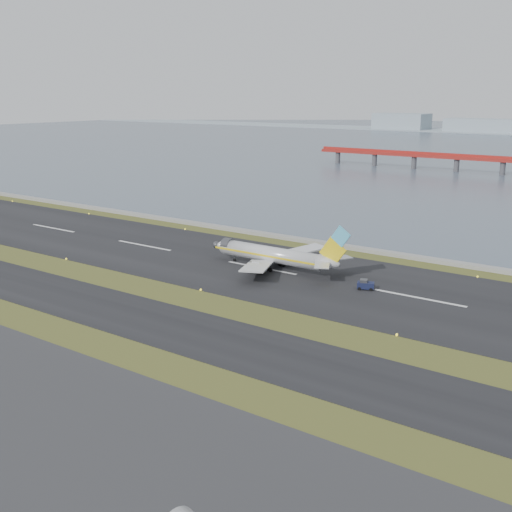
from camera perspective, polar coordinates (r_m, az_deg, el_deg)
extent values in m
plane|color=#404B1A|center=(132.91, -7.04, -3.88)|extent=(1000.00, 1000.00, 0.00)
cube|color=black|center=(124.89, -10.79, -5.21)|extent=(1000.00, 18.00, 0.10)
cube|color=black|center=(155.19, 0.49, -1.08)|extent=(1000.00, 45.00, 0.10)
cube|color=#979791|center=(179.64, 6.04, 1.13)|extent=(1000.00, 2.50, 1.00)
cylinder|color=#4C4C51|center=(380.63, 10.49, 8.32)|extent=(2.80, 2.80, 7.00)
cube|color=#96A6B1|center=(775.90, 12.81, 11.60)|extent=(60.00, 35.00, 18.00)
cube|color=#96A6B1|center=(742.19, 20.02, 10.84)|extent=(90.00, 35.00, 14.00)
cylinder|color=silver|center=(154.26, 1.29, 0.15)|extent=(28.00, 3.80, 3.80)
cone|color=silver|center=(163.35, -3.22, 0.93)|extent=(3.20, 3.80, 3.80)
cone|color=silver|center=(145.91, 6.53, -0.65)|extent=(5.00, 3.80, 3.80)
cube|color=yellow|center=(152.73, 0.88, 0.01)|extent=(31.00, 0.06, 0.45)
cube|color=yellow|center=(155.80, 1.69, 0.29)|extent=(31.00, 0.06, 0.45)
cube|color=silver|center=(146.49, 0.11, -0.90)|extent=(11.31, 15.89, 1.66)
cube|color=silver|center=(160.15, 3.66, 0.40)|extent=(11.31, 15.89, 1.66)
cylinder|color=#3B3C41|center=(149.72, 0.14, -1.04)|extent=(4.20, 2.10, 2.10)
cylinder|color=#3B3C41|center=(159.29, 2.66, -0.11)|extent=(4.20, 2.10, 2.10)
cube|color=yellow|center=(144.81, 6.84, 0.41)|extent=(6.80, 0.35, 6.85)
cube|color=#53C1ED|center=(143.09, 7.55, 1.74)|extent=(4.85, 0.37, 4.90)
cube|color=silver|center=(142.44, 5.89, -0.79)|extent=(5.64, 6.80, 0.22)
cube|color=silver|center=(148.87, 7.36, -0.17)|extent=(5.64, 6.80, 0.22)
cylinder|color=black|center=(161.31, -1.93, -0.34)|extent=(0.80, 0.28, 0.80)
cylinder|color=black|center=(151.96, 1.15, -1.22)|extent=(1.00, 0.38, 1.00)
cylinder|color=black|center=(156.44, 2.32, -0.77)|extent=(1.00, 0.38, 1.00)
cube|color=#151A3A|center=(140.15, 9.72, -2.58)|extent=(4.07, 3.22, 1.34)
cube|color=#3B3C41|center=(139.92, 9.56, -2.22)|extent=(2.08, 2.14, 0.78)
cylinder|color=black|center=(139.55, 9.18, -2.90)|extent=(0.85, 0.61, 0.78)
cylinder|color=black|center=(141.26, 9.24, -2.69)|extent=(0.85, 0.61, 0.78)
cylinder|color=black|center=(139.41, 10.19, -2.96)|extent=(0.85, 0.61, 0.78)
cylinder|color=black|center=(141.12, 10.24, -2.75)|extent=(0.85, 0.61, 0.78)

